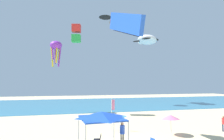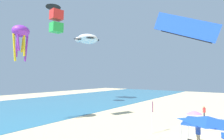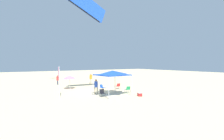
{
  "view_description": "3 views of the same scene",
  "coord_description": "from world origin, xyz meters",
  "px_view_note": "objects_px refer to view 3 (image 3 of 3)",
  "views": [
    {
      "loc": [
        -5.57,
        -15.14,
        5.1
      ],
      "look_at": [
        0.84,
        11.61,
        6.87
      ],
      "focal_mm": 30.88,
      "sensor_mm": 36.0,
      "label": 1
    },
    {
      "loc": [
        -17.81,
        -2.64,
        5.73
      ],
      "look_at": [
        0.84,
        11.35,
        6.78
      ],
      "focal_mm": 27.98,
      "sensor_mm": 36.0,
      "label": 2
    },
    {
      "loc": [
        -19.68,
        10.48,
        3.76
      ],
      "look_at": [
        -1.76,
        -1.12,
        2.86
      ],
      "focal_mm": 28.43,
      "sensor_mm": 36.0,
      "label": 3
    }
  ],
  "objects_px": {
    "person_watching_sky": "(96,85)",
    "kite_parafoil_blue": "(86,5)",
    "beach_umbrella": "(69,77)",
    "folding_chair_near_cooler": "(128,89)",
    "folding_chair_right_of_tent": "(118,86)",
    "cooler_box": "(140,94)",
    "banner_flag": "(59,79)",
    "folding_chair_left_of_tent": "(102,87)",
    "folding_chair_facing_ocean": "(102,92)",
    "person_kite_handler": "(58,79)",
    "canopy_tent": "(112,73)",
    "person_far_stroller": "(91,78)"
  },
  "relations": [
    {
      "from": "person_watching_sky",
      "to": "kite_parafoil_blue",
      "type": "relative_size",
      "value": 0.3
    },
    {
      "from": "beach_umbrella",
      "to": "kite_parafoil_blue",
      "type": "xyz_separation_m",
      "value": [
        -4.72,
        -0.42,
        8.85
      ]
    },
    {
      "from": "folding_chair_near_cooler",
      "to": "beach_umbrella",
      "type": "bearing_deg",
      "value": -36.31
    },
    {
      "from": "folding_chair_near_cooler",
      "to": "folding_chair_right_of_tent",
      "type": "relative_size",
      "value": 1.0
    },
    {
      "from": "beach_umbrella",
      "to": "cooler_box",
      "type": "distance_m",
      "value": 10.57
    },
    {
      "from": "beach_umbrella",
      "to": "kite_parafoil_blue",
      "type": "distance_m",
      "value": 10.04
    },
    {
      "from": "banner_flag",
      "to": "kite_parafoil_blue",
      "type": "height_order",
      "value": "kite_parafoil_blue"
    },
    {
      "from": "kite_parafoil_blue",
      "to": "folding_chair_left_of_tent",
      "type": "bearing_deg",
      "value": 8.22
    },
    {
      "from": "folding_chair_left_of_tent",
      "to": "banner_flag",
      "type": "bearing_deg",
      "value": 176.19
    },
    {
      "from": "folding_chair_left_of_tent",
      "to": "folding_chair_facing_ocean",
      "type": "height_order",
      "value": "same"
    },
    {
      "from": "folding_chair_left_of_tent",
      "to": "person_kite_handler",
      "type": "relative_size",
      "value": 0.5
    },
    {
      "from": "banner_flag",
      "to": "kite_parafoil_blue",
      "type": "distance_m",
      "value": 9.18
    },
    {
      "from": "canopy_tent",
      "to": "folding_chair_near_cooler",
      "type": "height_order",
      "value": "canopy_tent"
    },
    {
      "from": "folding_chair_facing_ocean",
      "to": "cooler_box",
      "type": "xyz_separation_m",
      "value": [
        -1.95,
        -3.69,
        -0.27
      ]
    },
    {
      "from": "canopy_tent",
      "to": "kite_parafoil_blue",
      "type": "distance_m",
      "value": 8.65
    },
    {
      "from": "folding_chair_facing_ocean",
      "to": "person_far_stroller",
      "type": "height_order",
      "value": "person_far_stroller"
    },
    {
      "from": "folding_chair_left_of_tent",
      "to": "person_far_stroller",
      "type": "height_order",
      "value": "person_far_stroller"
    },
    {
      "from": "folding_chair_right_of_tent",
      "to": "banner_flag",
      "type": "bearing_deg",
      "value": 18.49
    },
    {
      "from": "banner_flag",
      "to": "person_watching_sky",
      "type": "height_order",
      "value": "banner_flag"
    },
    {
      "from": "kite_parafoil_blue",
      "to": "canopy_tent",
      "type": "bearing_deg",
      "value": -64.08
    },
    {
      "from": "folding_chair_right_of_tent",
      "to": "kite_parafoil_blue",
      "type": "distance_m",
      "value": 11.51
    },
    {
      "from": "cooler_box",
      "to": "person_kite_handler",
      "type": "xyz_separation_m",
      "value": [
        15.38,
        4.78,
        0.75
      ]
    },
    {
      "from": "canopy_tent",
      "to": "beach_umbrella",
      "type": "height_order",
      "value": "canopy_tent"
    },
    {
      "from": "person_far_stroller",
      "to": "person_kite_handler",
      "type": "distance_m",
      "value": 5.67
    },
    {
      "from": "cooler_box",
      "to": "kite_parafoil_blue",
      "type": "height_order",
      "value": "kite_parafoil_blue"
    },
    {
      "from": "beach_umbrella",
      "to": "cooler_box",
      "type": "relative_size",
      "value": 2.73
    },
    {
      "from": "folding_chair_left_of_tent",
      "to": "kite_parafoil_blue",
      "type": "relative_size",
      "value": 0.14
    },
    {
      "from": "folding_chair_facing_ocean",
      "to": "person_kite_handler",
      "type": "height_order",
      "value": "person_kite_handler"
    },
    {
      "from": "folding_chair_right_of_tent",
      "to": "person_watching_sky",
      "type": "relative_size",
      "value": 0.46
    },
    {
      "from": "canopy_tent",
      "to": "person_kite_handler",
      "type": "bearing_deg",
      "value": 10.13
    },
    {
      "from": "person_far_stroller",
      "to": "kite_parafoil_blue",
      "type": "relative_size",
      "value": 0.3
    },
    {
      "from": "canopy_tent",
      "to": "folding_chair_near_cooler",
      "type": "distance_m",
      "value": 3.4
    },
    {
      "from": "beach_umbrella",
      "to": "banner_flag",
      "type": "distance_m",
      "value": 5.93
    },
    {
      "from": "folding_chair_near_cooler",
      "to": "cooler_box",
      "type": "relative_size",
      "value": 1.11
    },
    {
      "from": "folding_chair_right_of_tent",
      "to": "folding_chair_facing_ocean",
      "type": "distance_m",
      "value": 5.95
    },
    {
      "from": "folding_chair_near_cooler",
      "to": "folding_chair_facing_ocean",
      "type": "xyz_separation_m",
      "value": [
        -0.52,
        3.93,
        0.0
      ]
    },
    {
      "from": "canopy_tent",
      "to": "kite_parafoil_blue",
      "type": "bearing_deg",
      "value": 38.86
    },
    {
      "from": "canopy_tent",
      "to": "person_watching_sky",
      "type": "relative_size",
      "value": 2.0
    },
    {
      "from": "folding_chair_near_cooler",
      "to": "banner_flag",
      "type": "height_order",
      "value": "banner_flag"
    },
    {
      "from": "beach_umbrella",
      "to": "canopy_tent",
      "type": "bearing_deg",
      "value": -161.17
    },
    {
      "from": "folding_chair_facing_ocean",
      "to": "person_far_stroller",
      "type": "xyz_separation_m",
      "value": [
        11.66,
        -4.3,
        0.59
      ]
    },
    {
      "from": "folding_chair_right_of_tent",
      "to": "banner_flag",
      "type": "xyz_separation_m",
      "value": [
        -1.54,
        8.76,
        1.55
      ]
    },
    {
      "from": "folding_chair_left_of_tent",
      "to": "person_kite_handler",
      "type": "xyz_separation_m",
      "value": [
        9.74,
        3.18,
        0.48
      ]
    },
    {
      "from": "person_kite_handler",
      "to": "cooler_box",
      "type": "bearing_deg",
      "value": -159.25
    },
    {
      "from": "canopy_tent",
      "to": "person_kite_handler",
      "type": "relative_size",
      "value": 2.17
    },
    {
      "from": "beach_umbrella",
      "to": "folding_chair_left_of_tent",
      "type": "xyz_separation_m",
      "value": [
        -3.61,
        -3.27,
        -1.24
      ]
    },
    {
      "from": "person_kite_handler",
      "to": "person_watching_sky",
      "type": "bearing_deg",
      "value": -169.85
    },
    {
      "from": "person_kite_handler",
      "to": "canopy_tent",
      "type": "bearing_deg",
      "value": -166.39
    },
    {
      "from": "canopy_tent",
      "to": "cooler_box",
      "type": "height_order",
      "value": "canopy_tent"
    },
    {
      "from": "beach_umbrella",
      "to": "person_kite_handler",
      "type": "relative_size",
      "value": 1.23
    }
  ]
}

